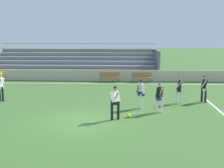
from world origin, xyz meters
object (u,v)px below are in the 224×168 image
player_white_wide_left (115,100)px  player_white_on_ball (1,85)px  bench_near_bin (110,76)px  player_white_overlapping (141,91)px  soccer_ball (129,116)px  bleacher_stand (75,62)px  player_dark_deep_cover (160,95)px  bench_centre_sideline (142,76)px  player_dark_challenging (204,87)px  player_dark_trailing_run (179,87)px

player_white_wide_left → player_white_on_ball: (-7.44, 3.96, 0.01)m
bench_near_bin → player_white_overlapping: bearing=-76.2°
bench_near_bin → soccer_ball: (1.68, -11.74, -0.44)m
player_white_wide_left → soccer_ball: bearing=29.1°
bleacher_stand → player_dark_deep_cover: bearing=-64.0°
player_white_on_ball → soccer_ball: player_white_on_ball is taller
bleacher_stand → player_white_on_ball: bearing=-103.0°
bench_centre_sideline → player_white_on_ball: 12.39m
bench_centre_sideline → player_dark_challenging: 8.59m
player_white_overlapping → player_dark_challenging: (4.01, 1.88, -0.01)m
player_dark_deep_cover → player_white_on_ball: size_ratio=0.95×
bleacher_stand → bench_centre_sideline: bleacher_stand is taller
player_dark_deep_cover → player_white_wide_left: size_ratio=0.96×
bench_centre_sideline → bench_near_bin: bearing=180.0°
soccer_ball → bench_near_bin: bearing=98.2°
player_white_wide_left → player_dark_challenging: (5.39, 4.30, -0.02)m
player_dark_trailing_run → player_dark_deep_cover: bearing=-121.9°
bench_near_bin → player_white_wide_left: (1.00, -12.12, 0.47)m
player_dark_trailing_run → bench_centre_sideline: bearing=103.1°
bench_centre_sideline → player_white_overlapping: size_ratio=1.07×
player_dark_challenging → soccer_ball: bearing=-140.2°
bleacher_stand → player_white_on_ball: bleacher_stand is taller
bench_near_bin → player_white_on_ball: 10.41m
bleacher_stand → player_dark_trailing_run: bleacher_stand is taller
player_white_overlapping → player_dark_trailing_run: bearing=31.0°
player_white_overlapping → bleacher_stand: bearing=114.1°
soccer_ball → player_white_overlapping: bearing=71.0°
player_dark_challenging → soccer_ball: size_ratio=7.58×
player_dark_deep_cover → player_dark_challenging: size_ratio=0.97×
bleacher_stand → bench_near_bin: (3.67, -3.80, -0.86)m
bleacher_stand → bench_centre_sideline: size_ratio=9.21×
player_white_on_ball → player_dark_challenging: size_ratio=1.03×
bench_near_bin → player_white_on_ball: size_ratio=1.05×
bench_centre_sideline → player_white_wide_left: (-1.86, -12.12, 0.47)m
player_dark_challenging → bench_centre_sideline: bearing=114.3°
player_dark_deep_cover → player_white_on_ball: player_white_on_ball is taller
player_white_wide_left → soccer_ball: (0.68, 0.38, -0.90)m
bleacher_stand → soccer_ball: bearing=-71.0°
bleacher_stand → player_dark_trailing_run: bearing=-55.0°
bleacher_stand → player_white_wide_left: bleacher_stand is taller
bench_near_bin → soccer_ball: size_ratio=8.18×
bleacher_stand → player_dark_deep_cover: 16.01m
player_white_wide_left → player_dark_challenging: bearing=38.6°
player_white_on_ball → soccer_ball: bearing=-23.8°
bench_centre_sideline → player_white_overlapping: (-0.48, -9.71, 0.45)m
player_white_overlapping → player_white_on_ball: 8.96m
player_white_overlapping → player_dark_trailing_run: (2.40, 1.44, -0.00)m
soccer_ball → player_dark_deep_cover: bearing=34.9°
bench_near_bin → player_dark_trailing_run: size_ratio=1.07×
player_dark_deep_cover → player_dark_trailing_run: player_dark_trailing_run is taller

